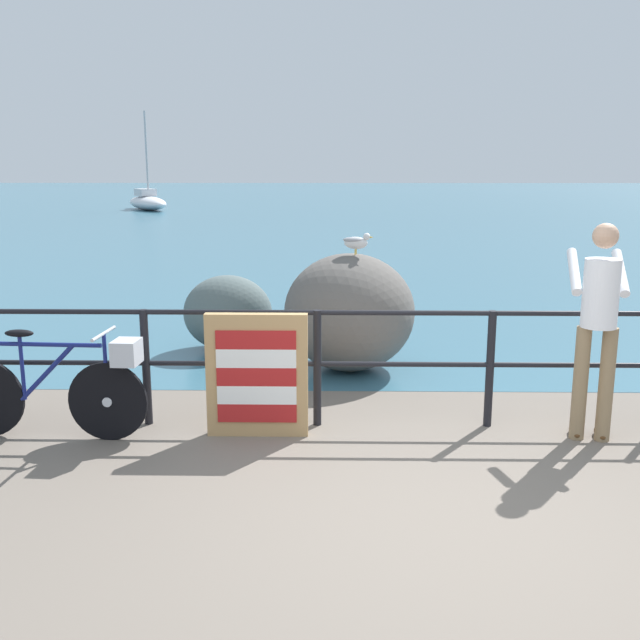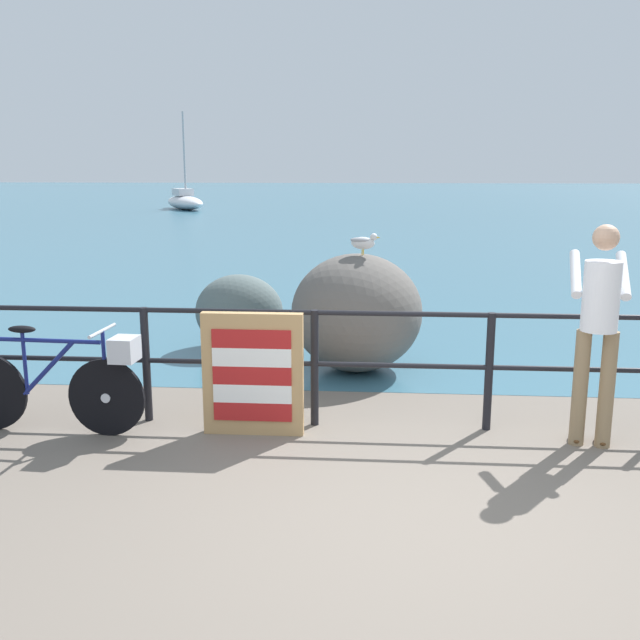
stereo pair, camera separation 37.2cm
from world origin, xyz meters
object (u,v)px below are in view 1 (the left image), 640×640
at_px(breakwater_boulder_main, 349,312).
at_px(sailboat, 147,202).
at_px(person_at_railing, 598,321).
at_px(folded_deckchair_stack, 257,375).
at_px(seagull, 356,242).
at_px(bicycle, 63,385).
at_px(breakwater_boulder_left, 228,313).

xyz_separation_m(breakwater_boulder_main, sailboat, (-9.70, 29.27, -0.22)).
bearing_deg(sailboat, breakwater_boulder_main, -13.69).
bearing_deg(person_at_railing, folded_deckchair_stack, 100.26).
xyz_separation_m(folded_deckchair_stack, breakwater_boulder_main, (0.81, 2.02, 0.12)).
bearing_deg(breakwater_boulder_main, sailboat, 108.34).
height_order(person_at_railing, breakwater_boulder_main, person_at_railing).
bearing_deg(folded_deckchair_stack, breakwater_boulder_main, 68.23).
relative_size(breakwater_boulder_main, seagull, 4.28).
height_order(bicycle, sailboat, sailboat).
relative_size(breakwater_boulder_left, sailboat, 0.22).
bearing_deg(folded_deckchair_stack, breakwater_boulder_left, 102.95).
bearing_deg(breakwater_boulder_left, sailboat, 106.17).
distance_m(bicycle, breakwater_boulder_left, 3.09).
bearing_deg(breakwater_boulder_main, person_at_railing, -46.37).
xyz_separation_m(bicycle, folded_deckchair_stack, (1.58, 0.11, 0.06)).
bearing_deg(folded_deckchair_stack, bicycle, -176.20).
relative_size(person_at_railing, folded_deckchair_stack, 1.71).
xyz_separation_m(person_at_railing, folded_deckchair_stack, (-2.75, 0.03, -0.47)).
relative_size(seagull, sailboat, 0.07).
bearing_deg(bicycle, breakwater_boulder_left, 75.96).
relative_size(person_at_railing, breakwater_boulder_left, 1.65).
distance_m(person_at_railing, breakwater_boulder_main, 2.84).
distance_m(person_at_railing, folded_deckchair_stack, 2.79).
bearing_deg(breakwater_boulder_left, person_at_railing, -40.14).
height_order(bicycle, person_at_railing, person_at_railing).
bearing_deg(folded_deckchair_stack, seagull, 65.79).
bearing_deg(bicycle, folded_deckchair_stack, 7.18).
bearing_deg(bicycle, person_at_railing, 4.43).
height_order(person_at_railing, sailboat, sailboat).
distance_m(folded_deckchair_stack, sailboat, 32.53).
xyz_separation_m(folded_deckchair_stack, sailboat, (-8.90, 31.28, -0.10)).
bearing_deg(person_at_railing, seagull, 54.66).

